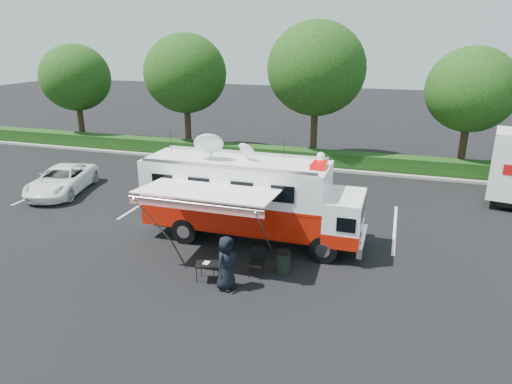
% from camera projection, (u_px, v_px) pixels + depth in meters
% --- Properties ---
extents(ground_plane, '(120.00, 120.00, 0.00)m').
position_uv_depth(ground_plane, '(252.00, 240.00, 18.53)').
color(ground_plane, black).
rests_on(ground_plane, ground).
extents(back_border, '(60.00, 6.14, 8.87)m').
position_uv_depth(back_border, '(334.00, 85.00, 28.23)').
color(back_border, '#9E998E').
rests_on(back_border, ground_plane).
extents(stall_lines, '(24.12, 5.50, 0.01)m').
position_uv_depth(stall_lines, '(262.00, 213.00, 21.38)').
color(stall_lines, silver).
rests_on(stall_lines, ground_plane).
extents(command_truck, '(8.75, 2.41, 4.20)m').
position_uv_depth(command_truck, '(250.00, 198.00, 17.97)').
color(command_truck, black).
rests_on(command_truck, ground_plane).
extents(awning, '(4.77, 2.48, 2.89)m').
position_uv_depth(awning, '(206.00, 194.00, 15.65)').
color(awning, white).
rests_on(awning, ground_plane).
extents(white_suv, '(3.43, 5.36, 1.38)m').
position_uv_depth(white_suv, '(63.00, 192.00, 24.18)').
color(white_suv, white).
rests_on(white_suv, ground_plane).
extents(person, '(0.84, 1.04, 1.84)m').
position_uv_depth(person, '(227.00, 288.00, 14.98)').
color(person, black).
rests_on(person, ground_plane).
extents(folding_table, '(0.90, 0.76, 0.65)m').
position_uv_depth(folding_table, '(207.00, 265.00, 15.25)').
color(folding_table, black).
rests_on(folding_table, ground_plane).
extents(folding_chair, '(0.52, 0.54, 1.02)m').
position_uv_depth(folding_chair, '(257.00, 259.00, 15.64)').
color(folding_chair, black).
rests_on(folding_chair, ground_plane).
extents(trash_bin, '(0.54, 0.54, 0.80)m').
position_uv_depth(trash_bin, '(283.00, 262.00, 15.87)').
color(trash_bin, black).
rests_on(trash_bin, ground_plane).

